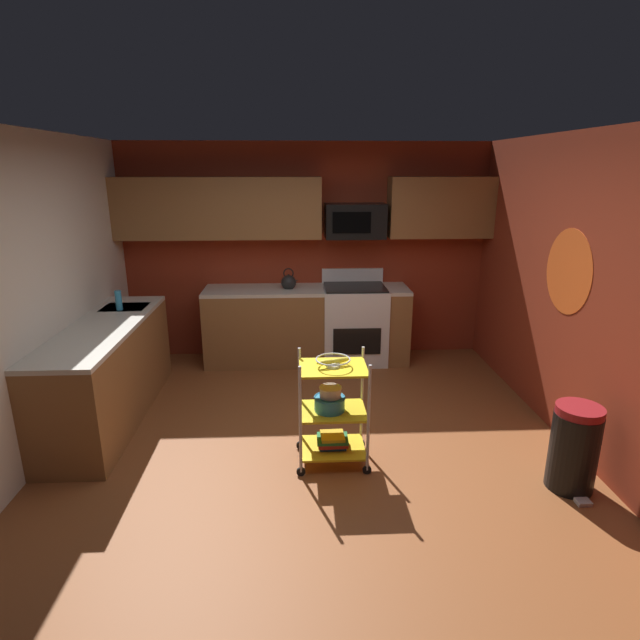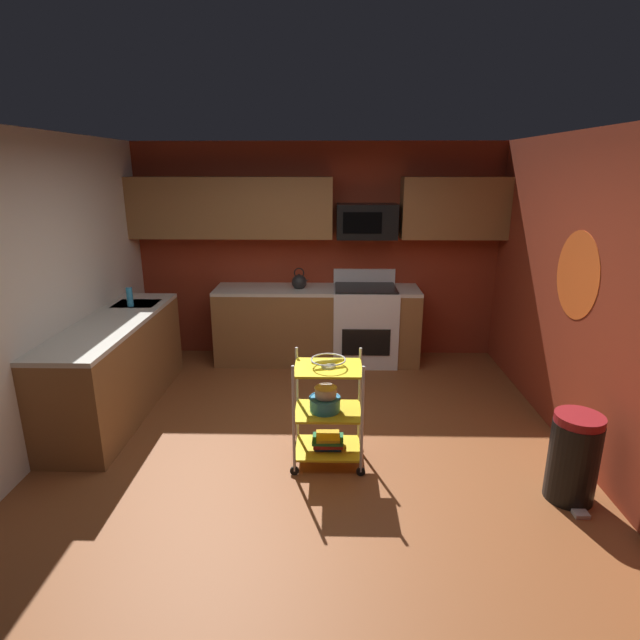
{
  "view_description": "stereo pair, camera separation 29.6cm",
  "coord_description": "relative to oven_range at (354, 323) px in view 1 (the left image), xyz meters",
  "views": [
    {
      "loc": [
        -0.13,
        -3.8,
        2.3
      ],
      "look_at": [
        0.08,
        0.35,
        1.05
      ],
      "focal_mm": 28.49,
      "sensor_mm": 36.0,
      "label": 1
    },
    {
      "loc": [
        0.17,
        -3.81,
        2.3
      ],
      "look_at": [
        0.08,
        0.35,
        1.05
      ],
      "focal_mm": 28.49,
      "sensor_mm": 36.0,
      "label": 2
    }
  ],
  "objects": [
    {
      "name": "upper_cabinets",
      "position": [
        -0.71,
        0.13,
        1.37
      ],
      "size": [
        4.4,
        0.33,
        0.7
      ],
      "color": "brown"
    },
    {
      "name": "kettle",
      "position": [
        -0.79,
        -0.0,
        0.52
      ],
      "size": [
        0.21,
        0.18,
        0.26
      ],
      "color": "black",
      "rests_on": "counter_run"
    },
    {
      "name": "wall_left",
      "position": [
        -2.81,
        -2.1,
        0.82
      ],
      "size": [
        0.06,
        4.8,
        2.6
      ],
      "primitive_type": "cube",
      "color": "silver",
      "rests_on": "ground"
    },
    {
      "name": "dish_soap_bottle",
      "position": [
        -2.49,
        -0.87,
        0.54
      ],
      "size": [
        0.06,
        0.06,
        0.2
      ],
      "primitive_type": "cylinder",
      "color": "#2D8CBF",
      "rests_on": "counter_run"
    },
    {
      "name": "floor",
      "position": [
        -0.58,
        -2.1,
        -0.5
      ],
      "size": [
        4.4,
        4.8,
        0.04
      ],
      "primitive_type": "cube",
      "color": "brown",
      "rests_on": "ground"
    },
    {
      "name": "counter_run",
      "position": [
        -1.48,
        -0.66,
        -0.01
      ],
      "size": [
        3.42,
        2.77,
        0.92
      ],
      "color": "brown",
      "rests_on": "ground"
    },
    {
      "name": "book_stack",
      "position": [
        -0.43,
        -2.27,
        -0.29
      ],
      "size": [
        0.25,
        0.19,
        0.11
      ],
      "color": "#1E4C8C",
      "rests_on": "rolling_cart"
    },
    {
      "name": "mixing_bowl_large",
      "position": [
        -0.45,
        -2.27,
        0.04
      ],
      "size": [
        0.25,
        0.25,
        0.11
      ],
      "color": "#338CBF",
      "rests_on": "rolling_cart"
    },
    {
      "name": "wall_right",
      "position": [
        1.65,
        -2.1,
        0.82
      ],
      "size": [
        0.06,
        4.8,
        2.6
      ],
      "primitive_type": "cube",
      "color": "maroon",
      "rests_on": "ground"
    },
    {
      "name": "wall_back",
      "position": [
        -0.58,
        0.33,
        0.82
      ],
      "size": [
        4.52,
        0.06,
        2.6
      ],
      "primitive_type": "cube",
      "color": "maroon",
      "rests_on": "ground"
    },
    {
      "name": "wall_flower_decal",
      "position": [
        1.62,
        -1.75,
        0.97
      ],
      "size": [
        0.0,
        0.74,
        0.74
      ],
      "primitive_type": "cylinder",
      "rotation": [
        0.0,
        1.57,
        0.0
      ],
      "color": "#E5591E"
    },
    {
      "name": "trash_can",
      "position": [
        1.32,
        -2.71,
        -0.15
      ],
      "size": [
        0.34,
        0.42,
        0.66
      ],
      "color": "black",
      "rests_on": "ground"
    },
    {
      "name": "microwave",
      "position": [
        -0.0,
        0.1,
        1.22
      ],
      "size": [
        0.7,
        0.39,
        0.4
      ],
      "color": "black"
    },
    {
      "name": "mixing_bowl_small",
      "position": [
        -0.45,
        -2.27,
        0.14
      ],
      "size": [
        0.18,
        0.18,
        0.08
      ],
      "color": "silver",
      "rests_on": "rolling_cart"
    },
    {
      "name": "oven_range",
      "position": [
        0.0,
        0.0,
        0.0
      ],
      "size": [
        0.76,
        0.65,
        1.1
      ],
      "color": "white",
      "rests_on": "ground"
    },
    {
      "name": "fruit_bowl",
      "position": [
        -0.43,
        -2.27,
        0.4
      ],
      "size": [
        0.27,
        0.27,
        0.07
      ],
      "color": "silver",
      "rests_on": "rolling_cart"
    },
    {
      "name": "rolling_cart",
      "position": [
        -0.43,
        -2.27,
        -0.03
      ],
      "size": [
        0.59,
        0.42,
        0.91
      ],
      "color": "silver",
      "rests_on": "ground"
    }
  ]
}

